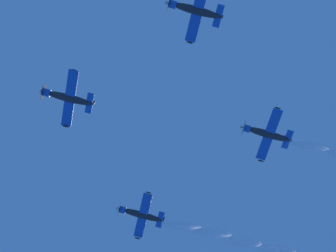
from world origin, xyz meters
name	(u,v)px	position (x,y,z in m)	size (l,w,h in m)	color
airplane_lead	(67,98)	(6.06, -1.60, 63.89)	(7.28, 8.14, 2.41)	#232328
airplane_left_wingman	(194,10)	(15.32, -19.23, 64.48)	(7.25, 8.09, 2.79)	#232328
airplane_right_wingman	(140,215)	(22.95, 10.99, 65.10)	(7.26, 8.12, 2.63)	#232328
airplane_slot_tail	(266,134)	(32.31, -8.91, 65.10)	(7.24, 8.10, 2.84)	#232328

